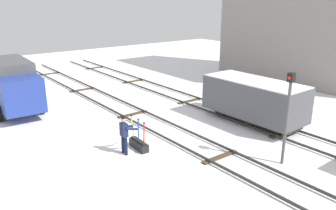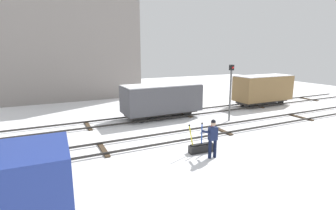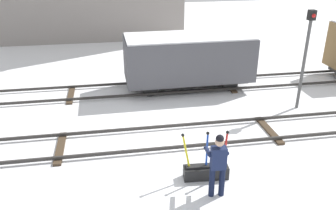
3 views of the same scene
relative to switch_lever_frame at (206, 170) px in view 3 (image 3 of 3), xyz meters
The scene contains 7 objects.
ground_plane 2.34m from the switch_lever_frame, 105.57° to the left, with size 60.00×60.00×0.00m, color white.
track_main_line 2.33m from the switch_lever_frame, 105.57° to the left, with size 44.00×1.94×0.18m.
track_siding_near 6.72m from the switch_lever_frame, 95.34° to the left, with size 44.00×1.94×0.18m.
switch_lever_frame is the anchor object (origin of this frame).
rail_worker 1.07m from the switch_lever_frame, 84.61° to the right, with size 0.57×0.71×1.78m.
signal_post 6.54m from the switch_lever_frame, 38.90° to the left, with size 0.24×0.32×3.82m.
freight_car_mid_siding 6.85m from the switch_lever_frame, 81.56° to the left, with size 5.53×2.35×2.40m.
Camera 3 is at (-1.79, -10.09, 5.92)m, focal length 37.85 mm.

